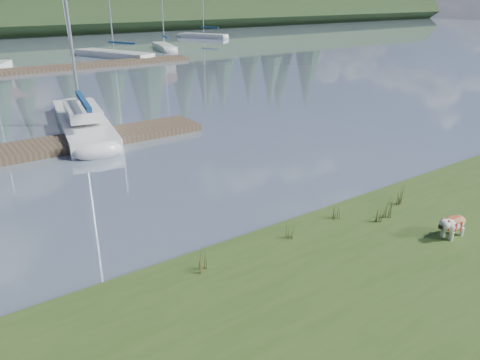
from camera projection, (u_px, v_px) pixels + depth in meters
ground at (9, 74)px, 35.52m from camera, size 200.00×200.00×0.00m
bank at (414, 340)px, 8.07m from camera, size 60.00×9.00×0.35m
bulldog at (453, 223)px, 11.00m from camera, size 0.91×0.40×0.55m
sailboat_main at (81, 117)px, 21.55m from camera, size 3.58×9.73×13.66m
dock_near at (2, 155)px, 17.37m from camera, size 16.00×2.00×0.30m
dock_far at (36, 70)px, 36.53m from camera, size 26.00×2.20×0.30m
sailboat_bg_3 at (108, 53)px, 44.86m from camera, size 5.57×9.73×14.13m
sailboat_bg_4 at (163, 46)px, 50.90m from camera, size 3.12×7.28×10.64m
sailboat_bg_5 at (199, 35)px, 63.70m from camera, size 5.13×7.26×10.86m
weed_0 at (292, 230)px, 10.97m from camera, size 0.17×0.14×0.50m
weed_1 at (337, 212)px, 11.96m from camera, size 0.17×0.14×0.41m
weed_2 at (389, 208)px, 11.97m from camera, size 0.17×0.14×0.63m
weed_3 at (203, 260)px, 9.65m from camera, size 0.17×0.14×0.64m
weed_4 at (379, 216)px, 11.74m from camera, size 0.17×0.14×0.42m
weed_5 at (400, 195)px, 12.73m from camera, size 0.17×0.14×0.65m
mud_lip at (260, 242)px, 11.45m from camera, size 60.00×0.50×0.14m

